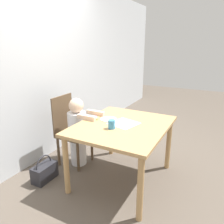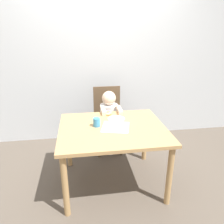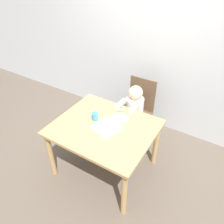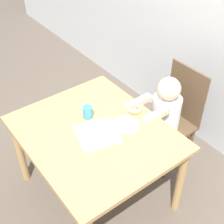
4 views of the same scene
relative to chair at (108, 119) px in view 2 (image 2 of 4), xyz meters
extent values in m
plane|color=brown|center=(-0.05, -0.79, -0.46)|extent=(12.00, 12.00, 0.00)
cube|color=silver|center=(-0.05, 0.45, 0.79)|extent=(8.00, 0.05, 2.50)
cube|color=tan|center=(-0.05, -0.79, 0.22)|extent=(1.13, 0.96, 0.03)
cylinder|color=tan|center=(-0.56, -1.21, -0.13)|extent=(0.06, 0.06, 0.67)
cylinder|color=tan|center=(0.45, -1.21, -0.13)|extent=(0.06, 0.06, 0.67)
cylinder|color=tan|center=(-0.56, -0.37, -0.13)|extent=(0.06, 0.06, 0.67)
cylinder|color=tan|center=(0.45, -0.37, -0.13)|extent=(0.06, 0.06, 0.67)
cube|color=brown|center=(0.00, -0.07, -0.05)|extent=(0.39, 0.38, 0.03)
cube|color=brown|center=(0.00, 0.11, 0.21)|extent=(0.39, 0.02, 0.50)
cylinder|color=brown|center=(-0.16, -0.23, -0.26)|extent=(0.04, 0.04, 0.40)
cylinder|color=brown|center=(0.16, -0.23, -0.26)|extent=(0.04, 0.04, 0.40)
cylinder|color=brown|center=(-0.16, 0.09, -0.26)|extent=(0.04, 0.04, 0.40)
cylinder|color=brown|center=(0.16, 0.09, -0.26)|extent=(0.04, 0.04, 0.40)
cylinder|color=white|center=(0.00, -0.12, -0.25)|extent=(0.20, 0.20, 0.42)
cylinder|color=white|center=(0.00, -0.12, 0.11)|extent=(0.24, 0.24, 0.30)
sphere|color=beige|center=(0.00, -0.12, 0.36)|extent=(0.19, 0.19, 0.19)
cube|color=beige|center=(-0.10, -0.34, 0.27)|extent=(0.05, 0.24, 0.05)
cube|color=beige|center=(0.10, -0.34, 0.27)|extent=(0.05, 0.24, 0.05)
torus|color=#DBB270|center=(-0.06, -0.41, 0.26)|extent=(0.12, 0.12, 0.03)
torus|color=pink|center=(-0.06, -0.41, 0.27)|extent=(0.10, 0.10, 0.02)
cube|color=white|center=(-0.02, -0.79, 0.24)|extent=(0.34, 0.34, 0.00)
cube|color=#232328|center=(-0.50, 0.02, -0.36)|extent=(0.30, 0.16, 0.20)
torus|color=#232328|center=(-0.50, 0.02, -0.26)|extent=(0.24, 0.02, 0.24)
cylinder|color=teal|center=(-0.22, -0.74, 0.29)|extent=(0.08, 0.08, 0.09)
cylinder|color=silver|center=(0.02, -0.57, 0.25)|extent=(0.20, 0.20, 0.01)
camera|label=1|loc=(-2.13, -1.76, 1.11)|focal=35.00mm
camera|label=2|loc=(-0.37, -2.89, 1.23)|focal=35.00mm
camera|label=3|loc=(1.02, -2.37, 1.84)|focal=35.00mm
camera|label=4|loc=(1.32, -1.68, 1.76)|focal=50.00mm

